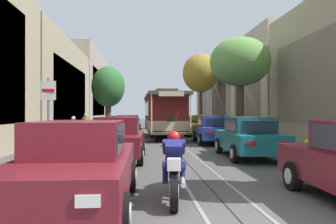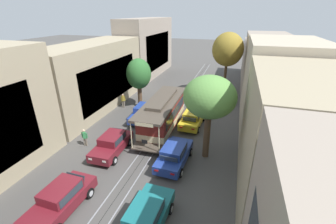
# 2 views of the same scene
# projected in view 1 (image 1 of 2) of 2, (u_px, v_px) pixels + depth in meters

# --- Properties ---
(ground_plane) EXTENTS (160.00, 160.00, 0.00)m
(ground_plane) POSITION_uv_depth(u_px,v_px,m) (163.00, 137.00, 23.34)
(ground_plane) COLOR #4C4947
(trolley_track_rails) EXTENTS (1.14, 56.32, 0.01)m
(trolley_track_rails) POSITION_uv_depth(u_px,v_px,m) (161.00, 134.00, 26.16)
(trolley_track_rails) COLOR gray
(trolley_track_rails) RESTS_ON ground
(building_facade_left) EXTENTS (4.88, 48.02, 9.51)m
(building_facade_left) POSITION_uv_depth(u_px,v_px,m) (43.00, 81.00, 25.39)
(building_facade_left) COLOR tan
(building_facade_left) RESTS_ON ground
(building_facade_right) EXTENTS (5.96, 48.02, 8.30)m
(building_facade_right) POSITION_uv_depth(u_px,v_px,m) (288.00, 85.00, 24.92)
(building_facade_right) COLOR gray
(building_facade_right) RESTS_ON ground
(parked_car_maroon_near_left) EXTENTS (2.03, 4.38, 1.58)m
(parked_car_maroon_near_left) POSITION_uv_depth(u_px,v_px,m) (78.00, 165.00, 5.72)
(parked_car_maroon_near_left) COLOR maroon
(parked_car_maroon_near_left) RESTS_ON ground
(parked_car_maroon_second_left) EXTENTS (2.09, 4.40, 1.58)m
(parked_car_maroon_second_left) POSITION_uv_depth(u_px,v_px,m) (118.00, 138.00, 11.88)
(parked_car_maroon_second_left) COLOR maroon
(parked_car_maroon_second_left) RESTS_ON ground
(parked_car_maroon_mid_left) EXTENTS (2.07, 4.39, 1.58)m
(parked_car_maroon_mid_left) POSITION_uv_depth(u_px,v_px,m) (122.00, 130.00, 17.83)
(parked_car_maroon_mid_left) COLOR maroon
(parked_car_maroon_mid_left) RESTS_ON ground
(parked_car_blue_fourth_left) EXTENTS (2.12, 4.41, 1.58)m
(parked_car_blue_fourth_left) POSITION_uv_depth(u_px,v_px,m) (128.00, 125.00, 24.19)
(parked_car_blue_fourth_left) COLOR #233D93
(parked_car_blue_fourth_left) RESTS_ON ground
(parked_car_teal_second_right) EXTENTS (2.09, 4.40, 1.58)m
(parked_car_teal_second_right) POSITION_uv_depth(u_px,v_px,m) (249.00, 137.00, 12.50)
(parked_car_teal_second_right) COLOR #196B70
(parked_car_teal_second_right) RESTS_ON ground
(parked_car_blue_mid_right) EXTENTS (2.13, 4.42, 1.58)m
(parked_car_blue_mid_right) POSITION_uv_depth(u_px,v_px,m) (213.00, 129.00, 18.30)
(parked_car_blue_mid_right) COLOR #233D93
(parked_car_blue_mid_right) RESTS_ON ground
(parked_car_yellow_fourth_right) EXTENTS (2.11, 4.41, 1.58)m
(parked_car_yellow_fourth_right) POSITION_uv_depth(u_px,v_px,m) (195.00, 125.00, 24.76)
(parked_car_yellow_fourth_right) COLOR gold
(parked_car_yellow_fourth_right) RESTS_ON ground
(street_tree_kerb_left_second) EXTENTS (2.80, 2.78, 5.71)m
(street_tree_kerb_left_second) POSITION_uv_depth(u_px,v_px,m) (108.00, 87.00, 27.37)
(street_tree_kerb_left_second) COLOR brown
(street_tree_kerb_left_second) RESTS_ON ground
(street_tree_kerb_right_second) EXTENTS (3.77, 3.62, 6.47)m
(street_tree_kerb_right_second) POSITION_uv_depth(u_px,v_px,m) (240.00, 63.00, 20.13)
(street_tree_kerb_right_second) COLOR #4C3826
(street_tree_kerb_right_second) RESTS_ON ground
(street_tree_kerb_right_mid) EXTENTS (3.91, 4.10, 8.20)m
(street_tree_kerb_right_mid) POSITION_uv_depth(u_px,v_px,m) (201.00, 73.00, 35.10)
(street_tree_kerb_right_mid) COLOR #4C3826
(street_tree_kerb_right_mid) RESTS_ON ground
(cable_car_trolley) EXTENTS (2.75, 9.16, 3.28)m
(cable_car_trolley) POSITION_uv_depth(u_px,v_px,m) (164.00, 114.00, 23.00)
(cable_car_trolley) COLOR maroon
(cable_car_trolley) RESTS_ON ground
(motorcycle_with_rider) EXTENTS (0.60, 1.99, 1.37)m
(motorcycle_with_rider) POSITION_uv_depth(u_px,v_px,m) (174.00, 168.00, 6.33)
(motorcycle_with_rider) COLOR black
(motorcycle_with_rider) RESTS_ON ground
(pedestrian_on_left_pavement) EXTENTS (0.55, 0.37, 1.70)m
(pedestrian_on_left_pavement) POSITION_uv_depth(u_px,v_px,m) (85.00, 122.00, 26.30)
(pedestrian_on_left_pavement) COLOR slate
(pedestrian_on_left_pavement) RESTS_ON ground
(pedestrian_on_right_pavement) EXTENTS (0.55, 0.42, 1.55)m
(pedestrian_on_right_pavement) POSITION_uv_depth(u_px,v_px,m) (73.00, 129.00, 17.86)
(pedestrian_on_right_pavement) COLOR slate
(pedestrian_on_right_pavement) RESTS_ON ground
(fire_hydrant) EXTENTS (0.40, 0.22, 0.84)m
(fire_hydrant) POSITION_uv_depth(u_px,v_px,m) (307.00, 152.00, 10.81)
(fire_hydrant) COLOR gold
(fire_hydrant) RESTS_ON ground
(street_sign_post) EXTENTS (0.36, 0.07, 2.59)m
(street_sign_post) POSITION_uv_depth(u_px,v_px,m) (48.00, 117.00, 8.09)
(street_sign_post) COLOR slate
(street_sign_post) RESTS_ON ground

